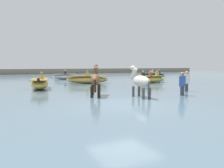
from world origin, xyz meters
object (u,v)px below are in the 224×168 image
at_px(boat_mid_outer, 153,75).
at_px(boat_far_offshore, 65,77).
at_px(horse_trailing_bay, 96,80).
at_px(boat_near_starboard, 150,79).
at_px(boat_mid_channel, 87,80).
at_px(person_wading_close, 186,84).
at_px(horse_lead_pinto, 140,82).
at_px(boat_distant_east, 40,84).
at_px(person_wading_mid, 182,87).

distance_m(boat_mid_outer, boat_far_offshore, 10.98).
height_order(horse_trailing_bay, boat_near_starboard, horse_trailing_bay).
relative_size(horse_trailing_bay, boat_mid_channel, 0.54).
xyz_separation_m(boat_near_starboard, boat_far_offshore, (-5.45, 8.68, -0.03)).
bearing_deg(person_wading_close, boat_mid_channel, 111.14).
height_order(horse_lead_pinto, horse_trailing_bay, horse_trailing_bay).
bearing_deg(boat_distant_east, boat_mid_channel, 32.24).
height_order(horse_trailing_bay, person_wading_close, horse_trailing_bay).
bearing_deg(horse_trailing_bay, person_wading_mid, -23.62).
relative_size(boat_near_starboard, person_wading_mid, 1.74).
bearing_deg(boat_far_offshore, boat_near_starboard, -57.88).
relative_size(horse_lead_pinto, boat_far_offshore, 0.65).
xyz_separation_m(boat_distant_east, boat_far_offshore, (4.29, 9.55, -0.03)).
bearing_deg(horse_lead_pinto, person_wading_close, 12.38).
distance_m(boat_mid_outer, person_wading_close, 14.94).
height_order(boat_mid_outer, person_wading_close, person_wading_close).
bearing_deg(boat_mid_channel, horse_trailing_bay, -107.59).
bearing_deg(person_wading_mid, boat_mid_outer, 57.64).
xyz_separation_m(horse_lead_pinto, person_wading_close, (3.93, 0.86, -0.29)).
xyz_separation_m(boat_mid_outer, person_wading_mid, (-9.01, -14.22, 0.15)).
bearing_deg(boat_distant_east, boat_near_starboard, 5.10).
bearing_deg(boat_far_offshore, boat_distant_east, -114.19).
bearing_deg(horse_trailing_bay, boat_far_offshore, 80.90).
xyz_separation_m(horse_lead_pinto, horse_trailing_bay, (-1.76, 1.40, 0.05)).
height_order(boat_far_offshore, boat_mid_channel, boat_mid_channel).
height_order(horse_trailing_bay, boat_far_offshore, horse_trailing_bay).
bearing_deg(person_wading_mid, person_wading_close, 38.33).
height_order(boat_distant_east, person_wading_mid, person_wading_mid).
distance_m(boat_distant_east, boat_far_offshore, 10.47).
xyz_separation_m(boat_near_starboard, boat_mid_channel, (-5.31, 1.92, 0.01)).
bearing_deg(horse_lead_pinto, horse_trailing_bay, 141.47).
distance_m(boat_mid_outer, boat_mid_channel, 11.61).
bearing_deg(boat_far_offshore, person_wading_close, -77.45).
height_order(boat_distant_east, boat_near_starboard, boat_distant_east).
distance_m(boat_distant_east, boat_mid_channel, 5.24).
bearing_deg(horse_lead_pinto, boat_distant_east, 120.21).
distance_m(horse_trailing_bay, person_wading_mid, 4.48).
bearing_deg(horse_lead_pinto, boat_far_offshore, 87.95).
relative_size(horse_trailing_bay, boat_far_offshore, 0.68).
relative_size(person_wading_close, person_wading_mid, 1.00).
distance_m(boat_mid_outer, person_wading_mid, 16.83).
height_order(horse_trailing_bay, boat_distant_east, horse_trailing_bay).
relative_size(boat_distant_east, boat_mid_outer, 1.14).
bearing_deg(person_wading_close, person_wading_mid, -141.67).
bearing_deg(boat_mid_outer, person_wading_close, -119.79).
bearing_deg(boat_distant_east, boat_mid_outer, 26.27).
bearing_deg(person_wading_mid, boat_mid_channel, 99.67).
distance_m(boat_near_starboard, person_wading_close, 6.73).
distance_m(boat_far_offshore, person_wading_mid, 16.43).
bearing_deg(boat_mid_outer, horse_trailing_bay, -136.52).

